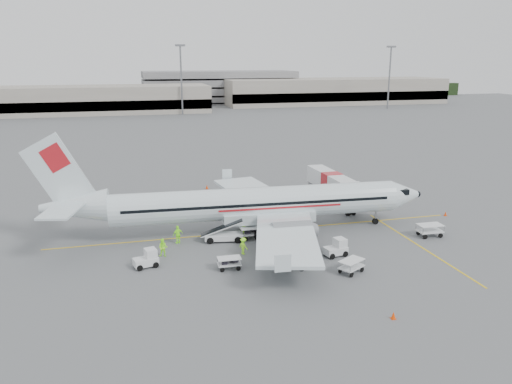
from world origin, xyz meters
TOP-DOWN VIEW (x-y plane):
  - ground at (0.00, 0.00)m, footprint 360.00×360.00m
  - stripe_lead at (0.00, 0.00)m, footprint 44.00×0.20m
  - stripe_cross at (14.00, -8.00)m, footprint 0.20×20.00m
  - terminal_west at (-40.00, 130.00)m, footprint 110.00×22.00m
  - terminal_east at (70.00, 145.00)m, footprint 90.00×26.00m
  - parking_garage at (25.00, 160.00)m, footprint 62.00×24.00m
  - treeline at (0.00, 175.00)m, footprint 300.00×3.00m
  - mast_center at (5.00, 118.00)m, footprint 3.20×1.20m
  - mast_east at (80.00, 118.00)m, footprint 3.20×1.20m
  - aircraft at (-0.45, -0.26)m, footprint 41.51×33.44m
  - jet_bridge at (11.47, 8.01)m, footprint 3.29×15.02m
  - belt_loader at (-4.40, -2.00)m, footprint 5.34×2.72m
  - tug_fore at (4.95, -8.49)m, footprint 2.32×1.59m
  - tug_mid at (0.23, -10.15)m, footprint 2.53×1.99m
  - tug_aft at (-12.34, -6.70)m, footprint 2.33×1.67m
  - cart_loaded_a at (-1.50, -2.00)m, footprint 2.36×1.40m
  - cart_loaded_b at (-5.27, -8.98)m, footprint 2.07×1.26m
  - cart_empty_a at (4.76, -12.37)m, footprint 2.61×2.28m
  - cart_empty_b at (16.53, -6.06)m, footprint 2.56×1.56m
  - cone_nose at (22.43, -0.31)m, footprint 0.33×0.33m
  - cone_port at (-2.76, 19.06)m, footprint 0.39×0.39m
  - cone_stbd at (4.26, -20.43)m, footprint 0.35×0.35m
  - crew_a at (-2.17, -1.50)m, footprint 0.74×0.63m
  - crew_b at (-10.66, -4.66)m, footprint 1.02×0.91m
  - crew_c at (-3.29, -5.93)m, footprint 1.07×1.22m
  - crew_d at (-8.95, -1.50)m, footprint 1.17×0.83m

SIDE VIEW (x-z plane):
  - ground at x=0.00m, z-range 0.00..0.00m
  - stripe_lead at x=0.00m, z-range 0.00..0.01m
  - stripe_cross at x=14.00m, z-range 0.00..0.01m
  - cone_nose at x=22.43m, z-range 0.00..0.54m
  - cone_stbd at x=4.26m, z-range 0.00..0.56m
  - cone_port at x=-2.76m, z-range 0.00..0.64m
  - cart_loaded_b at x=-5.27m, z-range 0.00..1.07m
  - cart_empty_a at x=4.76m, z-range 0.00..1.17m
  - cart_loaded_a at x=-1.50m, z-range 0.00..1.23m
  - cart_empty_b at x=16.53m, z-range 0.00..1.31m
  - tug_aft at x=-12.34m, z-range 0.00..1.62m
  - crew_c at x=-3.29m, z-range 0.00..1.64m
  - tug_fore at x=4.95m, z-range 0.00..1.65m
  - tug_mid at x=0.23m, z-range 0.00..1.72m
  - crew_a at x=-2.17m, z-range 0.00..1.72m
  - crew_b at x=-10.66m, z-range 0.00..1.76m
  - crew_d at x=-8.95m, z-range 0.00..1.85m
  - belt_loader at x=-4.40m, z-range 0.00..2.76m
  - jet_bridge at x=11.47m, z-range 0.00..3.92m
  - treeline at x=0.00m, z-range 0.00..6.00m
  - terminal_west at x=-40.00m, z-range 0.00..9.00m
  - terminal_east at x=70.00m, z-range 0.00..10.00m
  - aircraft at x=-0.45m, z-range 0.00..10.96m
  - parking_garage at x=25.00m, z-range 0.00..14.00m
  - mast_center at x=5.00m, z-range 0.00..22.00m
  - mast_east at x=80.00m, z-range 0.00..22.00m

